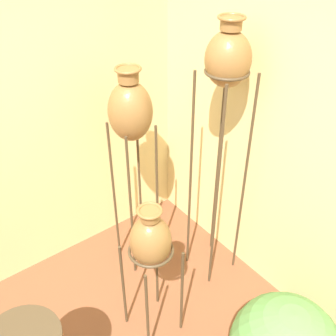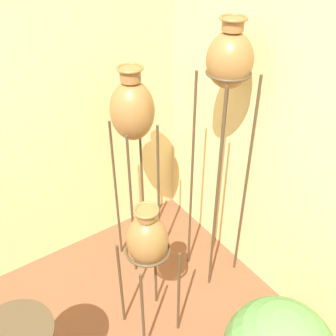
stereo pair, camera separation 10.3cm
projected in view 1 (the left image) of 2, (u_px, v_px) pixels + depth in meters
The scene contains 3 objects.
vase_stand_tall at pixel (227, 70), 2.43m from camera, with size 0.30×0.30×2.07m.
vase_stand_medium at pixel (131, 114), 2.70m from camera, with size 0.31×0.31×1.73m.
vase_stand_short at pixel (151, 243), 2.44m from camera, with size 0.31×0.31×1.12m.
Camera 1 is at (-0.28, -0.86, 2.63)m, focal length 42.00 mm.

